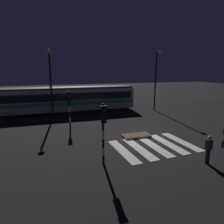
{
  "coord_description": "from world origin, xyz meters",
  "views": [
    {
      "loc": [
        -6.87,
        -13.06,
        5.35
      ],
      "look_at": [
        -1.29,
        4.05,
        1.4
      ],
      "focal_mm": 30.84,
      "sensor_mm": 36.0,
      "label": 1
    }
  ],
  "objects_px": {
    "street_lamp_trackside_left": "(50,76)",
    "tram": "(71,99)",
    "traffic_light_corner_far_left": "(69,103)",
    "pedestrian_waiting_at_kerb": "(208,150)",
    "traffic_light_corner_near_left": "(103,125)",
    "street_lamp_trackside_right": "(157,74)"
  },
  "relations": [
    {
      "from": "street_lamp_trackside_right",
      "to": "pedestrian_waiting_at_kerb",
      "type": "distance_m",
      "value": 15.5
    },
    {
      "from": "street_lamp_trackside_left",
      "to": "pedestrian_waiting_at_kerb",
      "type": "relative_size",
      "value": 4.34
    },
    {
      "from": "street_lamp_trackside_left",
      "to": "street_lamp_trackside_right",
      "type": "distance_m",
      "value": 13.14
    },
    {
      "from": "traffic_light_corner_far_left",
      "to": "street_lamp_trackside_left",
      "type": "distance_m",
      "value": 5.06
    },
    {
      "from": "traffic_light_corner_near_left",
      "to": "tram",
      "type": "distance_m",
      "value": 14.85
    },
    {
      "from": "traffic_light_corner_far_left",
      "to": "pedestrian_waiting_at_kerb",
      "type": "xyz_separation_m",
      "value": [
        6.8,
        -9.73,
        -1.46
      ]
    },
    {
      "from": "street_lamp_trackside_left",
      "to": "traffic_light_corner_near_left",
      "type": "bearing_deg",
      "value": -78.4
    },
    {
      "from": "street_lamp_trackside_left",
      "to": "street_lamp_trackside_right",
      "type": "bearing_deg",
      "value": 0.92
    },
    {
      "from": "tram",
      "to": "pedestrian_waiting_at_kerb",
      "type": "relative_size",
      "value": 9.64
    },
    {
      "from": "traffic_light_corner_near_left",
      "to": "traffic_light_corner_far_left",
      "type": "bearing_deg",
      "value": 97.51
    },
    {
      "from": "traffic_light_corner_near_left",
      "to": "street_lamp_trackside_left",
      "type": "xyz_separation_m",
      "value": [
        -2.5,
        12.2,
        2.34
      ]
    },
    {
      "from": "pedestrian_waiting_at_kerb",
      "to": "street_lamp_trackside_right",
      "type": "bearing_deg",
      "value": 70.99
    },
    {
      "from": "traffic_light_corner_far_left",
      "to": "street_lamp_trackside_right",
      "type": "xyz_separation_m",
      "value": [
        11.68,
        4.45,
        2.49
      ]
    },
    {
      "from": "street_lamp_trackside_left",
      "to": "street_lamp_trackside_right",
      "type": "xyz_separation_m",
      "value": [
        13.14,
        0.21,
        0.13
      ]
    },
    {
      "from": "traffic_light_corner_near_left",
      "to": "pedestrian_waiting_at_kerb",
      "type": "distance_m",
      "value": 6.19
    },
    {
      "from": "traffic_light_corner_far_left",
      "to": "street_lamp_trackside_left",
      "type": "bearing_deg",
      "value": 108.95
    },
    {
      "from": "street_lamp_trackside_left",
      "to": "tram",
      "type": "height_order",
      "value": "street_lamp_trackside_left"
    },
    {
      "from": "pedestrian_waiting_at_kerb",
      "to": "traffic_light_corner_near_left",
      "type": "bearing_deg",
      "value": 162.95
    },
    {
      "from": "traffic_light_corner_far_left",
      "to": "street_lamp_trackside_right",
      "type": "distance_m",
      "value": 12.74
    },
    {
      "from": "pedestrian_waiting_at_kerb",
      "to": "tram",
      "type": "bearing_deg",
      "value": 109.67
    },
    {
      "from": "traffic_light_corner_far_left",
      "to": "tram",
      "type": "distance_m",
      "value": 6.95
    },
    {
      "from": "traffic_light_corner_near_left",
      "to": "traffic_light_corner_far_left",
      "type": "xyz_separation_m",
      "value": [
        -1.05,
        7.96,
        -0.02
      ]
    }
  ]
}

